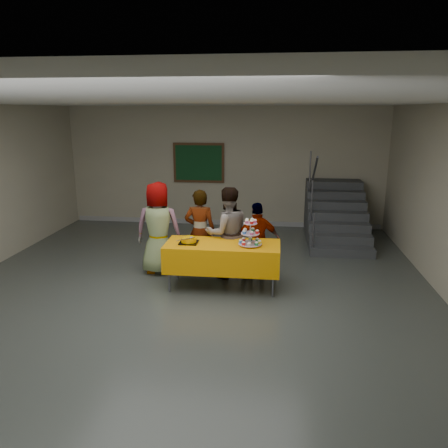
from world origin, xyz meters
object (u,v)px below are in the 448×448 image
object	(u,v)px
bear_cake	(189,239)
schoolchild_d	(258,241)
schoolchild_a	(158,228)
noticeboard	(199,163)
cupcake_stand	(250,235)
staircase	(335,217)
schoolchild_c	(227,233)
bake_table	(223,256)
schoolchild_b	(200,232)

from	to	relation	value
bear_cake	schoolchild_d	world-z (taller)	schoolchild_d
schoolchild_a	noticeboard	distance (m)	3.64
cupcake_stand	schoolchild_d	size ratio (longest dim) A/B	0.33
schoolchild_d	noticeboard	size ratio (longest dim) A/B	1.05
schoolchild_a	staircase	xyz separation A→B (m)	(3.45, 2.72, -0.35)
schoolchild_d	staircase	bearing A→B (deg)	-136.42
cupcake_stand	schoolchild_d	xyz separation A→B (m)	(0.10, 0.58, -0.27)
staircase	schoolchild_c	bearing A→B (deg)	-128.24
schoolchild_a	noticeboard	world-z (taller)	noticeboard
schoolchild_a	cupcake_stand	bearing A→B (deg)	157.02
staircase	noticeboard	distance (m)	3.62
bake_table	cupcake_stand	size ratio (longest dim) A/B	4.22
cupcake_stand	schoolchild_c	world-z (taller)	schoolchild_c
schoolchild_c	staircase	bearing A→B (deg)	-148.98
schoolchild_c	noticeboard	size ratio (longest dim) A/B	1.25
schoolchild_b	noticeboard	size ratio (longest dim) A/B	1.19
bear_cake	schoolchild_a	size ratio (longest dim) A/B	0.21
bear_cake	schoolchild_c	xyz separation A→B (m)	(0.58, 0.54, -0.02)
bake_table	cupcake_stand	bearing A→B (deg)	-6.00
schoolchild_c	schoolchild_b	bearing A→B (deg)	-38.04
cupcake_stand	staircase	xyz separation A→B (m)	(1.76, 3.34, -0.46)
cupcake_stand	noticeboard	xyz separation A→B (m)	(-1.58, 4.18, 0.65)
bake_table	staircase	size ratio (longest dim) A/B	0.78
schoolchild_a	staircase	bearing A→B (deg)	-144.63
bake_table	cupcake_stand	xyz separation A→B (m)	(0.46, -0.05, 0.39)
schoolchild_b	bake_table	bearing A→B (deg)	125.71
schoolchild_b	staircase	world-z (taller)	staircase
bake_table	bear_cake	xyz separation A→B (m)	(-0.56, -0.03, 0.27)
cupcake_stand	bear_cake	xyz separation A→B (m)	(-1.01, 0.02, -0.12)
schoolchild_a	noticeboard	bearing A→B (deg)	-94.61
staircase	noticeboard	size ratio (longest dim) A/B	1.85
schoolchild_d	bake_table	bearing A→B (deg)	28.50
schoolchild_a	schoolchild_b	bearing A→B (deg)	-175.36
schoolchild_b	schoolchild_d	distance (m)	1.06
bake_table	schoolchild_a	distance (m)	1.39
schoolchild_a	staircase	world-z (taller)	staircase
schoolchild_b	staircase	size ratio (longest dim) A/B	0.64
noticeboard	staircase	bearing A→B (deg)	-14.03
cupcake_stand	bear_cake	bearing A→B (deg)	179.05
cupcake_stand	bear_cake	world-z (taller)	cupcake_stand
bear_cake	noticeboard	bearing A→B (deg)	97.83
bake_table	staircase	world-z (taller)	staircase
schoolchild_c	noticeboard	bearing A→B (deg)	-93.12
schoolchild_a	schoolchild_d	xyz separation A→B (m)	(1.78, -0.04, -0.16)
noticeboard	schoolchild_c	bearing A→B (deg)	-72.38
schoolchild_a	bake_table	bearing A→B (deg)	152.31
cupcake_stand	schoolchild_d	distance (m)	0.64
bear_cake	schoolchild_c	bearing A→B (deg)	42.94
schoolchild_b	schoolchild_a	bearing A→B (deg)	6.86
schoolchild_c	bear_cake	bearing A→B (deg)	22.20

